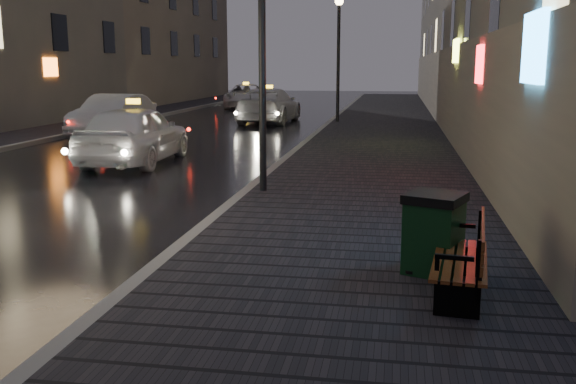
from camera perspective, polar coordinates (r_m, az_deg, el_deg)
name	(u,v)px	position (r m, az deg, el deg)	size (l,w,h in m)	color
sidewalk	(384,126)	(27.32, 8.52, 5.82)	(4.60, 58.00, 0.15)	black
curb	(327,125)	(27.47, 3.49, 5.95)	(0.20, 58.00, 0.15)	slate
sidewalk_far	(102,122)	(30.30, -16.18, 6.03)	(2.40, 58.00, 0.15)	black
curb_far	(130,122)	(29.76, -13.91, 6.05)	(0.20, 58.00, 0.15)	slate
building_far_c	(147,24)	(48.71, -12.40, 14.40)	(6.00, 22.00, 11.00)	#6B6051
lamp_near	(262,16)	(12.50, -2.34, 15.36)	(0.36, 0.36, 5.28)	black
lamp_far	(339,44)	(28.33, 4.52, 13.01)	(0.36, 0.36, 5.28)	black
bench	(466,258)	(7.13, 15.57, -5.69)	(0.74, 1.65, 0.82)	black
trash_bin	(434,233)	(7.79, 12.83, -3.53)	(0.82, 0.82, 0.96)	black
taxi_near	(135,134)	(17.53, -13.47, 5.04)	(1.87, 4.64, 1.58)	white
car_left_mid	(114,115)	(24.81, -15.25, 6.61)	(1.61, 4.63, 1.52)	#A9A9B1
taxi_mid	(269,105)	(29.44, -1.70, 7.70)	(2.19, 5.38, 1.56)	silver
taxi_far	(246,96)	(40.02, -3.75, 8.51)	(2.37, 5.13, 1.43)	silver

